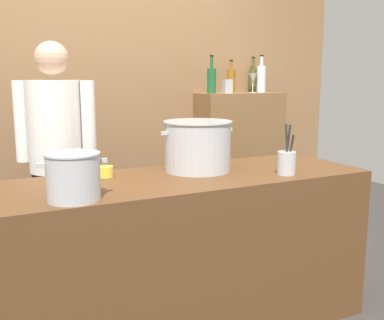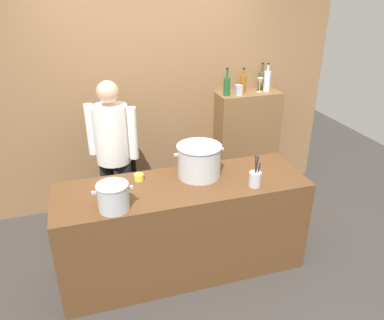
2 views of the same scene
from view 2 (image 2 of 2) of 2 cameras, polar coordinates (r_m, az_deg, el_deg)
ground_plane at (r=3.75m, az=-1.29°, el=-15.79°), size 8.00×8.00×0.00m
brick_back_panel at (r=4.29m, az=-6.70°, el=12.28°), size 4.40×0.10×3.00m
prep_counter at (r=3.47m, az=-1.37°, el=-10.21°), size 2.19×0.70×0.90m
bar_cabinet at (r=4.71m, az=8.24°, el=2.50°), size 0.76×0.32×1.30m
chef at (r=3.80m, az=-11.90°, el=1.59°), size 0.47×0.41×1.66m
stockpot_large at (r=3.30m, az=1.09°, el=-0.12°), size 0.46×0.40×0.29m
stockpot_small at (r=2.90m, az=-11.95°, el=-5.54°), size 0.31×0.25×0.21m
utensil_crock at (r=3.21m, az=9.61°, el=-2.82°), size 0.10×0.10×0.28m
butter_jar at (r=3.31m, az=-8.12°, el=-2.61°), size 0.08×0.08×0.06m
wine_bottle_green at (r=4.31m, az=5.34°, el=11.23°), size 0.07×0.07×0.31m
wine_bottle_amber at (r=4.48m, az=7.80°, el=11.55°), size 0.07×0.07×0.28m
wine_bottle_clear at (r=4.56m, az=11.40°, el=11.80°), size 0.08×0.08×0.33m
wine_bottle_olive at (r=4.64m, az=10.59°, el=11.95°), size 0.07×0.07×0.31m
wine_glass_wide at (r=4.50m, az=10.36°, el=11.66°), size 0.07×0.07×0.17m
spice_tin_silver at (r=4.36m, az=7.10°, el=10.56°), size 0.07×0.07×0.12m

